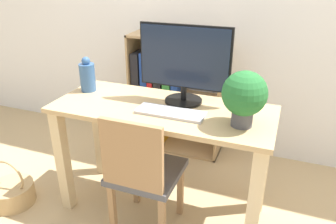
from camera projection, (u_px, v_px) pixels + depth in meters
The scene contains 9 objects.
ground_plane at pixel (163, 206), 2.29m from camera, with size 10.00×10.00×0.00m, color tan.
desk at pixel (162, 131), 2.04m from camera, with size 1.34×0.56×0.76m.
monitor at pixel (184, 61), 1.94m from camera, with size 0.56×0.23×0.48m.
keyboard at pixel (171, 112), 1.88m from camera, with size 0.40×0.14×0.02m.
vase at pixel (87, 76), 2.18m from camera, with size 0.10×0.10×0.23m.
potted_plant at pixel (244, 95), 1.68m from camera, with size 0.24×0.24×0.30m.
chair at pixel (142, 172), 1.91m from camera, with size 0.40×0.40×0.82m.
bookshelf at pixel (163, 93), 2.86m from camera, with size 0.80×0.28×1.02m.
basket at pixel (12, 192), 2.30m from camera, with size 0.30×0.30×0.35m.
Camera 1 is at (0.68, -1.67, 1.56)m, focal length 35.00 mm.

